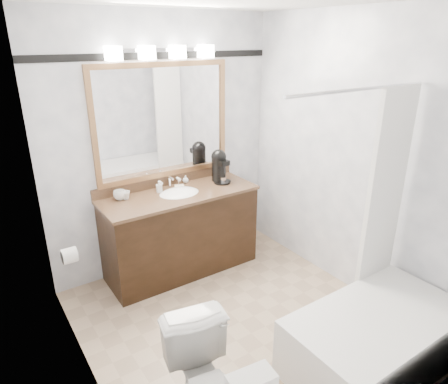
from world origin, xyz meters
The scene contains 14 objects.
room centered at (0.00, 0.00, 1.25)m, with size 2.42×2.62×2.52m.
vanity centered at (0.00, 1.02, 0.44)m, with size 1.53×0.58×0.97m.
mirror centered at (0.00, 1.28, 1.50)m, with size 1.40×0.04×1.10m.
vanity_light_bar centered at (0.00, 1.23, 2.13)m, with size 1.02×0.14×0.12m.
accent_stripe centered at (0.00, 1.29, 2.10)m, with size 2.40×0.01×0.06m, color black.
bathtub centered at (0.55, -0.90, 0.28)m, with size 1.30×0.75×1.96m.
tp_roll centered at (-1.14, 0.66, 0.70)m, with size 0.12×0.12×0.11m, color white.
tissue_box centered at (-0.76, -1.12, 0.77)m, with size 0.22×0.12×0.09m, color white.
coffee_maker centered at (0.50, 1.07, 1.03)m, with size 0.18×0.22×0.34m.
cup_left centered at (-0.53, 1.17, 0.89)m, with size 0.11×0.11×0.09m, color white.
cup_right centered at (-0.48, 1.16, 0.89)m, with size 0.08×0.08×0.07m, color white.
soap_bottle_a centered at (-0.15, 1.15, 0.91)m, with size 0.05×0.05×0.11m, color white.
soap_bottle_b centered at (0.19, 1.23, 0.89)m, with size 0.06×0.06×0.08m, color white.
soap_bar centered at (0.07, 1.13, 0.86)m, with size 0.09×0.06×0.03m, color beige.
Camera 1 is at (-1.64, -2.21, 2.26)m, focal length 32.00 mm.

